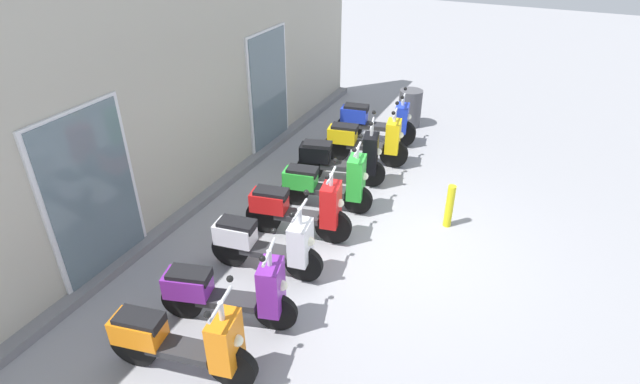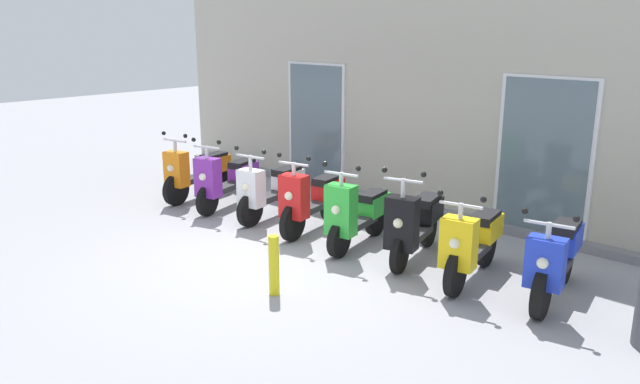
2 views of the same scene
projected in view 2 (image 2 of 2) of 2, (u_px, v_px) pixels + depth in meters
ground_plane at (272, 259)px, 8.09m from camera, size 40.00×40.00×0.00m
storefront_facade at (421, 97)px, 9.96m from camera, size 11.54×0.50×3.80m
scooter_orange at (197, 171)px, 10.82m from camera, size 0.65×1.64×1.24m
scooter_purple at (226, 179)px, 10.26m from camera, size 0.75×1.60×1.24m
scooter_white at (271, 189)px, 9.68m from camera, size 0.61×1.56×1.21m
scooter_red at (312, 198)px, 9.06m from camera, size 0.64×1.59×1.24m
scooter_green at (357, 213)px, 8.44m from camera, size 0.64×1.50×1.25m
scooter_black at (415, 222)px, 7.95m from camera, size 0.72×1.54×1.30m
scooter_yellow at (473, 242)px, 7.30m from camera, size 0.63×1.60×1.19m
scooter_blue at (555, 259)px, 6.79m from camera, size 0.64×1.63×1.15m
curb_bollard at (274, 265)px, 6.95m from camera, size 0.12×0.12×0.70m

